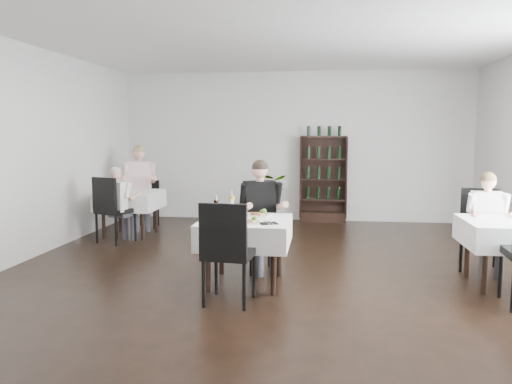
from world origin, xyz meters
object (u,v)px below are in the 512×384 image
at_px(wine_shelf, 323,180).
at_px(main_table, 246,232).
at_px(potted_tree, 264,198).
at_px(diner_main, 261,207).

height_order(wine_shelf, main_table, wine_shelf).
bearing_deg(potted_tree, diner_main, -83.96).
relative_size(wine_shelf, main_table, 1.70).
xyz_separation_m(wine_shelf, potted_tree, (-1.17, -0.11, -0.36)).
bearing_deg(potted_tree, main_table, -86.33).
relative_size(wine_shelf, diner_main, 1.22).
bearing_deg(main_table, diner_main, 79.89).
xyz_separation_m(wine_shelf, main_table, (-0.90, -4.31, -0.23)).
relative_size(main_table, potted_tree, 1.07).
bearing_deg(wine_shelf, diner_main, -102.06).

